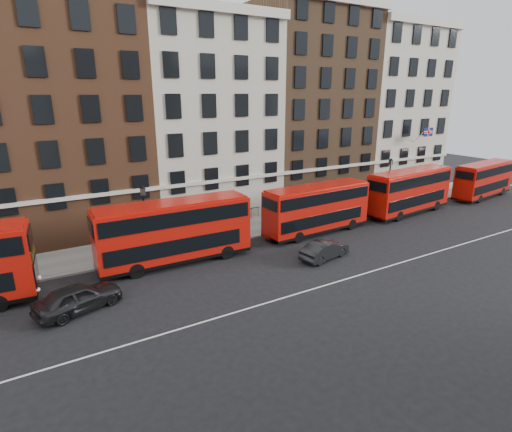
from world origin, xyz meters
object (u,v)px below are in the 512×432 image
bus_b (174,231)px  car_rear (78,298)px  car_front (325,250)px  bus_c (317,208)px  bus_d (409,190)px  traffic_light (423,182)px  bus_e (484,179)px

bus_b → car_rear: 8.09m
car_rear → car_front: size_ratio=1.13×
bus_c → bus_d: bearing=-2.8°
bus_c → bus_d: size_ratio=0.95×
car_front → traffic_light: (19.61, 6.82, 1.75)m
bus_b → car_rear: bearing=-151.3°
bus_c → traffic_light: 16.64m
bus_d → car_rear: size_ratio=2.29×
bus_e → car_front: size_ratio=2.37×
bus_d → traffic_light: bus_d is taller
bus_b → bus_e: bearing=1.2°
car_front → traffic_light: size_ratio=1.29×
bus_b → bus_e: 37.87m
bus_e → bus_c: bearing=172.9°
car_rear → car_front: 16.94m
bus_b → bus_d: size_ratio=1.01×
bus_b → traffic_light: bus_b is taller
bus_b → traffic_light: 29.55m
bus_b → bus_c: bus_b is taller
car_rear → traffic_light: bearing=-98.5°
bus_b → bus_d: bus_b is taller
bus_b → bus_e: bus_b is taller
bus_c → traffic_light: bearing=3.9°
bus_d → car_front: (-15.00, -4.88, -1.72)m
bus_b → car_front: bus_b is taller
bus_d → car_front: bus_d is taller
bus_b → traffic_light: (29.48, 1.94, -0.03)m
bus_c → car_front: 6.00m
bus_e → traffic_light: 8.61m
bus_c → car_rear: size_ratio=2.16×
bus_d → bus_b: bearing=174.3°
bus_b → bus_c: bearing=1.2°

